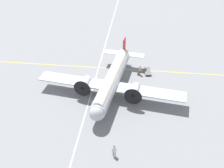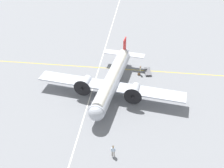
% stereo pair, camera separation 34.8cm
% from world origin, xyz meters
% --- Properties ---
extents(ground_plane, '(300.00, 300.00, 0.00)m').
position_xyz_m(ground_plane, '(0.00, 0.00, 0.00)').
color(ground_plane, slate).
extents(apron_line_eastwest, '(120.00, 0.16, 0.01)m').
position_xyz_m(apron_line_eastwest, '(0.00, 7.17, 0.00)').
color(apron_line_eastwest, gold).
rests_on(apron_line_eastwest, ground_plane).
extents(apron_line_northsouth, '(0.16, 120.00, 0.01)m').
position_xyz_m(apron_line_northsouth, '(-3.34, 0.00, 0.00)').
color(apron_line_northsouth, silver).
rests_on(apron_line_northsouth, ground_plane).
extents(airliner_main, '(23.77, 19.10, 5.48)m').
position_xyz_m(airliner_main, '(-0.05, -0.37, 2.43)').
color(airliner_main, '#ADB2BC').
rests_on(airliner_main, ground_plane).
extents(crew_foreground, '(0.56, 0.30, 1.67)m').
position_xyz_m(crew_foreground, '(1.80, -13.30, 1.05)').
color(crew_foreground, '#473D2D').
rests_on(crew_foreground, ground_plane).
extents(passenger_boarding, '(0.29, 0.61, 1.79)m').
position_xyz_m(passenger_boarding, '(4.36, 5.72, 1.10)').
color(passenger_boarding, '#2D2D33').
rests_on(passenger_boarding, ground_plane).
extents(suitcase_near_door, '(0.40, 0.16, 0.48)m').
position_xyz_m(suitcase_near_door, '(4.15, 5.50, 0.22)').
color(suitcase_near_door, brown).
rests_on(suitcase_near_door, ground_plane).
extents(baggage_cart, '(1.45, 2.38, 0.56)m').
position_xyz_m(baggage_cart, '(5.75, 6.36, 0.28)').
color(baggage_cart, '#56565B').
rests_on(baggage_cart, ground_plane).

